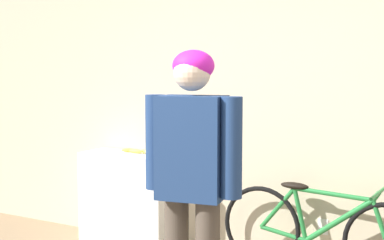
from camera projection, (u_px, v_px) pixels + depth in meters
name	position (u px, v px, depth m)	size (l,w,h in m)	color
wall_back	(258.00, 100.00, 4.27)	(8.00, 0.07, 2.60)	beige
side_shelf	(129.00, 199.00, 4.68)	(0.84, 0.37, 0.82)	white
person	(192.00, 165.00, 3.09)	(0.62, 0.32, 1.65)	#4C4238
bicycle	(321.00, 233.00, 3.91)	(1.60, 0.46, 0.71)	black
banana	(136.00, 151.00, 4.66)	(0.30, 0.08, 0.04)	#EAD64C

